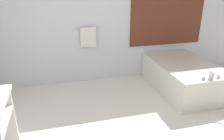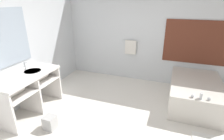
# 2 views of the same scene
# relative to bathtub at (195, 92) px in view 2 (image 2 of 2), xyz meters

# --- Properties ---
(ground_plane) EXTENTS (16.00, 16.00, 0.00)m
(ground_plane) POSITION_rel_bathtub_xyz_m (-1.45, -1.33, -0.30)
(ground_plane) COLOR silver
(ground_plane) RESTS_ON ground
(wall_back_with_blinds) EXTENTS (7.40, 0.13, 2.70)m
(wall_back_with_blinds) POSITION_rel_bathtub_xyz_m (-1.40, 0.90, 1.04)
(wall_back_with_blinds) COLOR silver
(wall_back_with_blinds) RESTS_ON ground_plane
(wall_left_with_mirror) EXTENTS (0.08, 7.40, 2.70)m
(wall_left_with_mirror) POSITION_rel_bathtub_xyz_m (-3.68, -1.33, 1.05)
(wall_left_with_mirror) COLOR silver
(wall_left_with_mirror) RESTS_ON ground_plane
(vanity_counter) EXTENTS (0.68, 1.36, 0.87)m
(vanity_counter) POSITION_rel_bathtub_xyz_m (-3.30, -1.53, 0.32)
(vanity_counter) COLOR white
(vanity_counter) RESTS_ON ground_plane
(sink_faucet) EXTENTS (0.09, 0.04, 0.18)m
(sink_faucet) POSITION_rel_bathtub_xyz_m (-3.49, -1.34, 0.66)
(sink_faucet) COLOR silver
(sink_faucet) RESTS_ON vanity_counter
(bathtub) EXTENTS (1.08, 1.72, 0.67)m
(bathtub) POSITION_rel_bathtub_xyz_m (0.00, 0.00, 0.00)
(bathtub) COLOR silver
(bathtub) RESTS_ON ground_plane
(waste_bin) EXTENTS (0.21, 0.21, 0.26)m
(waste_bin) POSITION_rel_bathtub_xyz_m (-2.57, -1.86, -0.17)
(waste_bin) COLOR #B2B2B2
(waste_bin) RESTS_ON ground_plane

